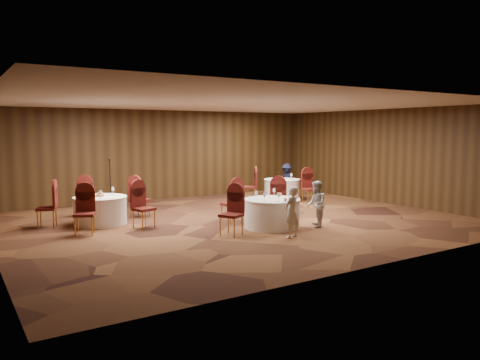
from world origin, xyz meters
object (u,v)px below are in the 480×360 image
woman_a (292,212)px  mic_stand (111,194)px  man_c (287,179)px  table_left (100,210)px  table_main (272,213)px  woman_b (316,204)px  table_right (282,189)px

woman_a → mic_stand: bearing=-85.4°
mic_stand → man_c: bearing=-6.2°
table_left → mic_stand: 2.75m
table_left → mic_stand: bearing=67.7°
table_main → mic_stand: mic_stand is taller
woman_b → man_c: (3.06, 5.13, 0.01)m
table_main → woman_a: woman_a is taller
table_right → woman_a: 6.03m
table_main → table_left: 4.52m
table_right → mic_stand: size_ratio=0.83×
table_left → woman_b: size_ratio=1.15×
table_left → mic_stand: (1.04, 2.54, 0.08)m
woman_a → man_c: (4.34, 5.74, 0.01)m
table_main → woman_a: size_ratio=1.20×
table_main → woman_a: (-0.28, -1.15, 0.22)m
man_c → woman_b: bearing=-47.2°
woman_a → woman_b: size_ratio=1.00×
table_left → table_right: (6.78, 1.00, 0.00)m
mic_stand → woman_b: bearing=-58.9°
table_right → man_c: bearing=43.7°
man_c → table_main: bearing=-57.9°
woman_b → man_c: man_c is taller
table_main → table_left: (-3.57, 2.77, 0.00)m
table_main → table_right: 4.95m
table_main → woman_b: (1.00, -0.54, 0.22)m
table_main → table_right: size_ratio=1.11×
table_left → woman_b: 5.65m
table_left → table_right: size_ratio=1.06×
mic_stand → man_c: size_ratio=1.28×
woman_a → man_c: size_ratio=0.98×
mic_stand → woman_a: mic_stand is taller
table_main → woman_b: 1.16m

